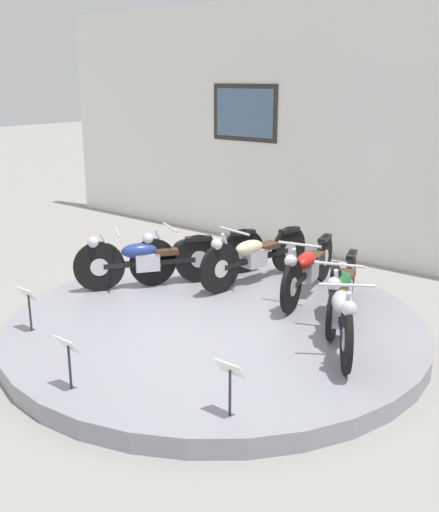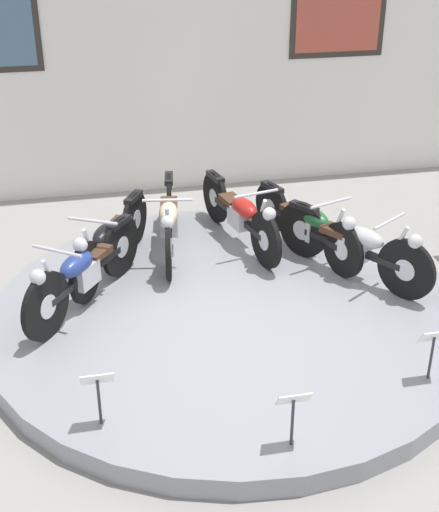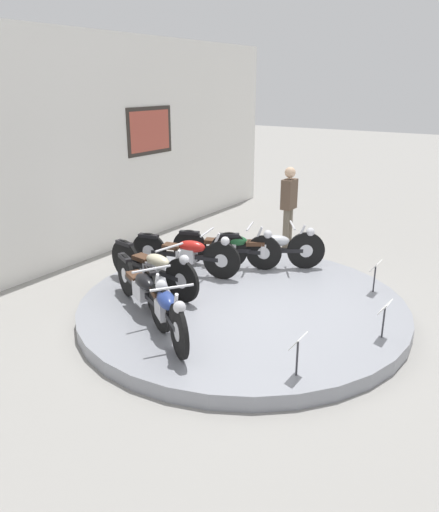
{
  "view_description": "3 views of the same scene",
  "coord_description": "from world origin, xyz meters",
  "px_view_note": "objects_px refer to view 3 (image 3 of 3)",
  "views": [
    {
      "loc": [
        4.12,
        -5.06,
        2.93
      ],
      "look_at": [
        -0.09,
        0.18,
        0.92
      ],
      "focal_mm": 42.0,
      "sensor_mm": 36.0,
      "label": 1
    },
    {
      "loc": [
        -1.41,
        -6.08,
        4.0
      ],
      "look_at": [
        -0.09,
        0.12,
        0.71
      ],
      "focal_mm": 50.0,
      "sensor_mm": 36.0,
      "label": 2
    },
    {
      "loc": [
        -5.94,
        -3.49,
        3.33
      ],
      "look_at": [
        -0.15,
        0.32,
        0.89
      ],
      "focal_mm": 35.0,
      "sensor_mm": 36.0,
      "label": 3
    }
  ],
  "objects_px": {
    "info_placard_front_right": "(375,270)",
    "info_placard_front_centre": "(385,312)",
    "motorcycle_blue": "(165,305)",
    "motorcycle_silver": "(270,247)",
    "motorcycle_green": "(228,246)",
    "motorcycle_red": "(187,252)",
    "visitor_standing": "(289,202)",
    "motorcycle_black": "(143,287)",
    "motorcycle_cream": "(154,266)",
    "info_placard_front_left": "(298,346)"
  },
  "relations": [
    {
      "from": "motorcycle_black",
      "to": "motorcycle_cream",
      "type": "bearing_deg",
      "value": 29.29
    },
    {
      "from": "info_placard_front_right",
      "to": "motorcycle_silver",
      "type": "bearing_deg",
      "value": 89.08
    },
    {
      "from": "motorcycle_silver",
      "to": "visitor_standing",
      "type": "xyz_separation_m",
      "value": [
        1.86,
        0.55,
        0.36
      ]
    },
    {
      "from": "motorcycle_green",
      "to": "info_placard_front_left",
      "type": "xyz_separation_m",
      "value": [
        -2.53,
        -2.51,
        -0.01
      ]
    },
    {
      "from": "motorcycle_black",
      "to": "motorcycle_red",
      "type": "distance_m",
      "value": 1.6
    },
    {
      "from": "motorcycle_blue",
      "to": "info_placard_front_left",
      "type": "bearing_deg",
      "value": -89.06
    },
    {
      "from": "motorcycle_red",
      "to": "motorcycle_green",
      "type": "relative_size",
      "value": 1.04
    },
    {
      "from": "info_placard_front_right",
      "to": "info_placard_front_centre",
      "type": "bearing_deg",
      "value": -158.83
    },
    {
      "from": "motorcycle_black",
      "to": "motorcycle_red",
      "type": "relative_size",
      "value": 0.92
    },
    {
      "from": "motorcycle_black",
      "to": "motorcycle_red",
      "type": "xyz_separation_m",
      "value": [
        1.55,
        0.39,
        -0.0
      ]
    },
    {
      "from": "motorcycle_red",
      "to": "info_placard_front_centre",
      "type": "relative_size",
      "value": 3.83
    },
    {
      "from": "motorcycle_red",
      "to": "visitor_standing",
      "type": "bearing_deg",
      "value": -9.79
    },
    {
      "from": "motorcycle_blue",
      "to": "motorcycle_silver",
      "type": "distance_m",
      "value": 2.88
    },
    {
      "from": "motorcycle_black",
      "to": "info_placard_front_centre",
      "type": "relative_size",
      "value": 3.52
    },
    {
      "from": "motorcycle_black",
      "to": "motorcycle_cream",
      "type": "distance_m",
      "value": 0.81
    },
    {
      "from": "info_placard_front_centre",
      "to": "info_placard_front_right",
      "type": "height_order",
      "value": "same"
    },
    {
      "from": "motorcycle_cream",
      "to": "info_placard_front_centre",
      "type": "xyz_separation_m",
      "value": [
        0.42,
        -3.46,
        -0.03
      ]
    },
    {
      "from": "motorcycle_red",
      "to": "info_placard_front_centre",
      "type": "bearing_deg",
      "value": -97.03
    },
    {
      "from": "motorcycle_silver",
      "to": "info_placard_front_right",
      "type": "relative_size",
      "value": 3.34
    },
    {
      "from": "info_placard_front_right",
      "to": "motorcycle_cream",
      "type": "bearing_deg",
      "value": 122.23
    },
    {
      "from": "motorcycle_blue",
      "to": "motorcycle_silver",
      "type": "xyz_separation_m",
      "value": [
        2.88,
        -0.0,
        -0.01
      ]
    },
    {
      "from": "motorcycle_blue",
      "to": "info_placard_front_centre",
      "type": "relative_size",
      "value": 3.27
    },
    {
      "from": "info_placard_front_centre",
      "to": "motorcycle_silver",
      "type": "bearing_deg",
      "value": 59.08
    },
    {
      "from": "motorcycle_cream",
      "to": "info_placard_front_left",
      "type": "bearing_deg",
      "value": -108.74
    },
    {
      "from": "info_placard_front_left",
      "to": "info_placard_front_centre",
      "type": "bearing_deg",
      "value": -21.17
    },
    {
      "from": "motorcycle_black",
      "to": "info_placard_front_centre",
      "type": "xyz_separation_m",
      "value": [
        1.13,
        -3.06,
        -0.02
      ]
    },
    {
      "from": "motorcycle_cream",
      "to": "info_placard_front_right",
      "type": "height_order",
      "value": "motorcycle_cream"
    },
    {
      "from": "info_placard_front_centre",
      "to": "info_placard_front_right",
      "type": "relative_size",
      "value": 1.0
    },
    {
      "from": "info_placard_front_centre",
      "to": "visitor_standing",
      "type": "distance_m",
      "value": 4.45
    },
    {
      "from": "motorcycle_cream",
      "to": "visitor_standing",
      "type": "distance_m",
      "value": 3.77
    },
    {
      "from": "motorcycle_silver",
      "to": "info_placard_front_centre",
      "type": "bearing_deg",
      "value": -120.92
    },
    {
      "from": "motorcycle_silver",
      "to": "info_placard_front_centre",
      "type": "distance_m",
      "value": 2.8
    },
    {
      "from": "motorcycle_cream",
      "to": "motorcycle_blue",
      "type": "bearing_deg",
      "value": -134.13
    },
    {
      "from": "motorcycle_blue",
      "to": "motorcycle_silver",
      "type": "height_order",
      "value": "motorcycle_blue"
    },
    {
      "from": "motorcycle_green",
      "to": "info_placard_front_left",
      "type": "relative_size",
      "value": 3.67
    },
    {
      "from": "info_placard_front_left",
      "to": "motorcycle_blue",
      "type": "bearing_deg",
      "value": 90.94
    },
    {
      "from": "motorcycle_blue",
      "to": "motorcycle_cream",
      "type": "xyz_separation_m",
      "value": [
        1.02,
        1.05,
        -0.0
      ]
    },
    {
      "from": "motorcycle_black",
      "to": "motorcycle_silver",
      "type": "relative_size",
      "value": 1.05
    },
    {
      "from": "motorcycle_red",
      "to": "info_placard_front_centre",
      "type": "height_order",
      "value": "motorcycle_red"
    },
    {
      "from": "motorcycle_silver",
      "to": "visitor_standing",
      "type": "bearing_deg",
      "value": 16.62
    },
    {
      "from": "motorcycle_cream",
      "to": "motorcycle_red",
      "type": "height_order",
      "value": "motorcycle_cream"
    },
    {
      "from": "motorcycle_cream",
      "to": "visitor_standing",
      "type": "relative_size",
      "value": 1.19
    },
    {
      "from": "motorcycle_green",
      "to": "info_placard_front_centre",
      "type": "xyz_separation_m",
      "value": [
        -1.12,
        -3.06,
        -0.01
      ]
    },
    {
      "from": "motorcycle_red",
      "to": "info_placard_front_left",
      "type": "distance_m",
      "value": 3.44
    },
    {
      "from": "motorcycle_red",
      "to": "info_placard_front_left",
      "type": "relative_size",
      "value": 3.83
    },
    {
      "from": "motorcycle_blue",
      "to": "info_placard_front_right",
      "type": "distance_m",
      "value": 3.41
    },
    {
      "from": "motorcycle_cream",
      "to": "visitor_standing",
      "type": "bearing_deg",
      "value": -7.6
    },
    {
      "from": "motorcycle_green",
      "to": "info_placard_front_centre",
      "type": "height_order",
      "value": "motorcycle_green"
    },
    {
      "from": "motorcycle_black",
      "to": "visitor_standing",
      "type": "xyz_separation_m",
      "value": [
        4.43,
        -0.1,
        0.36
      ]
    },
    {
      "from": "visitor_standing",
      "to": "info_placard_front_right",
      "type": "bearing_deg",
      "value": -128.03
    }
  ]
}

